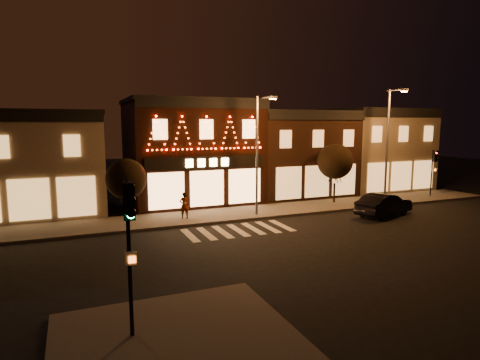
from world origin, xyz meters
TOP-DOWN VIEW (x-y plane):
  - ground at (0.00, 0.00)m, footprint 120.00×120.00m
  - sidewalk_far at (2.00, 8.00)m, footprint 44.00×4.00m
  - sidewalk_near at (-6.50, -7.50)m, footprint 7.00×7.00m
  - building_left at (-13.00, 13.99)m, footprint 12.20×8.28m
  - building_pulp at (0.00, 13.98)m, footprint 10.20×8.34m
  - building_right_a at (9.50, 13.99)m, footprint 9.20×8.28m
  - building_right_b at (18.50, 13.99)m, footprint 9.20×8.28m
  - traffic_signal_near at (-7.65, -6.51)m, footprint 0.35×0.48m
  - traffic_signal_far at (19.88, 7.71)m, footprint 0.35×0.46m
  - streetlamp_mid at (2.64, 6.65)m, footprint 0.72×1.84m
  - streetlamp_right at (13.98, 6.80)m, footprint 0.64×2.04m
  - tree_left at (-6.06, 7.20)m, footprint 2.48×2.48m
  - tree_right at (10.21, 8.55)m, footprint 2.81×2.81m
  - dark_sedan at (10.99, 3.79)m, footprint 5.08×2.96m
  - pedestrian at (-2.33, 7.68)m, footprint 0.65×0.44m

SIDE VIEW (x-z plane):
  - ground at x=0.00m, z-range 0.00..0.00m
  - sidewalk_far at x=2.00m, z-range 0.00..0.15m
  - sidewalk_near at x=-6.50m, z-range 0.00..0.15m
  - dark_sedan at x=10.99m, z-range 0.00..1.58m
  - pedestrian at x=-2.33m, z-range 0.15..1.91m
  - traffic_signal_far at x=19.88m, z-range 1.01..5.01m
  - tree_left at x=-6.06m, z-range 0.98..5.12m
  - traffic_signal_near at x=-7.65m, z-range 1.10..5.73m
  - tree_right at x=10.21m, z-range 1.09..5.78m
  - building_left at x=-13.00m, z-range 0.01..7.31m
  - building_right_a at x=9.50m, z-range 0.01..7.51m
  - building_right_b at x=18.50m, z-range 0.01..7.81m
  - building_pulp at x=0.00m, z-range 0.01..8.31m
  - streetlamp_mid at x=2.64m, z-range 0.85..8.90m
  - streetlamp_right at x=13.98m, z-range 0.92..9.81m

